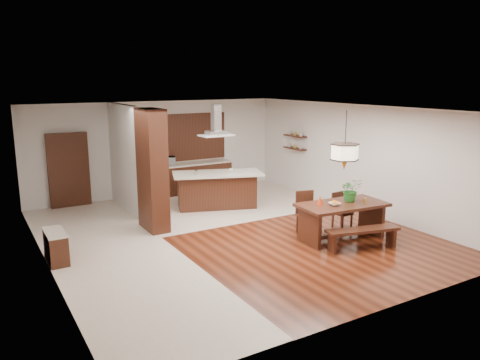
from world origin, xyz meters
TOP-DOWN VIEW (x-y plane):
  - room_shell at (0.00, 0.00)m, footprint 9.00×9.04m
  - tile_hallway at (-2.75, 0.00)m, footprint 2.50×9.00m
  - tile_kitchen at (1.25, 2.50)m, footprint 5.50×4.00m
  - soffit_band at (0.00, 0.00)m, footprint 8.00×9.00m
  - partition_pier at (-1.40, 1.20)m, footprint 0.45×1.00m
  - partition_stub at (-1.40, 3.30)m, footprint 0.18×2.40m
  - hallway_console at (-3.81, 0.20)m, footprint 0.37×0.88m
  - hallway_doorway at (-2.70, 4.40)m, footprint 1.10×0.20m
  - rear_counter at (1.00, 4.20)m, footprint 2.60×0.62m
  - kitchen_window at (1.00, 4.46)m, footprint 2.60×0.08m
  - shelf_lower at (3.87, 2.60)m, footprint 0.26×0.90m
  - shelf_upper at (3.87, 2.60)m, footprint 0.26×0.90m
  - dining_table at (1.99, -1.65)m, footprint 2.08×1.17m
  - dining_bench at (1.93, -2.37)m, footprint 1.66×0.74m
  - dining_chair_left at (1.54, -0.99)m, footprint 0.54×0.54m
  - dining_chair_right at (2.54, -1.08)m, footprint 0.42×0.42m
  - pendant_lantern at (1.99, -1.65)m, footprint 0.64×0.64m
  - foliage_plant at (2.28, -1.59)m, footprint 0.59×0.55m
  - fruit_bowl at (1.72, -1.68)m, footprint 0.27×0.27m
  - napkin_cone at (1.46, -1.50)m, footprint 0.18×0.18m
  - gold_ornament at (2.50, -1.82)m, footprint 0.08×0.08m
  - kitchen_island at (0.81, 2.14)m, footprint 2.67×1.82m
  - range_hood at (0.81, 2.14)m, footprint 0.90×0.55m
  - island_cup at (1.20, 2.00)m, footprint 0.15×0.15m
  - microwave at (0.18, 4.20)m, footprint 0.55×0.45m

SIDE VIEW (x-z plane):
  - tile_hallway at x=-2.75m, z-range 0.00..0.01m
  - tile_kitchen at x=1.25m, z-range 0.00..0.01m
  - dining_bench at x=1.93m, z-range 0.00..0.46m
  - hallway_console at x=-3.81m, z-range 0.00..0.63m
  - dining_chair_right at x=2.54m, z-range 0.00..0.88m
  - rear_counter at x=1.00m, z-range 0.00..0.95m
  - dining_chair_left at x=1.54m, z-range 0.00..1.00m
  - kitchen_island at x=0.81m, z-range 0.01..1.03m
  - dining_table at x=1.99m, z-range 0.20..1.03m
  - fruit_bowl at x=1.72m, z-range 0.83..0.89m
  - gold_ornament at x=2.50m, z-range 0.83..0.93m
  - napkin_cone at x=1.46m, z-range 0.83..1.05m
  - hallway_doorway at x=-2.70m, z-range 0.00..2.10m
  - island_cup at x=1.20m, z-range 1.01..1.11m
  - microwave at x=0.18m, z-range 0.95..1.21m
  - foliage_plant at x=2.28m, z-range 0.83..1.36m
  - shelf_lower at x=3.87m, z-range 1.38..1.42m
  - partition_pier at x=-1.40m, z-range 0.00..2.90m
  - partition_stub at x=-1.40m, z-range 0.00..2.90m
  - kitchen_window at x=1.00m, z-range 1.00..2.50m
  - shelf_upper at x=3.87m, z-range 1.78..1.82m
  - room_shell at x=0.00m, z-range 0.60..3.52m
  - pendant_lantern at x=1.99m, z-range 1.59..2.90m
  - range_hood at x=0.81m, z-range 2.03..2.90m
  - soffit_band at x=0.00m, z-range 2.88..2.89m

